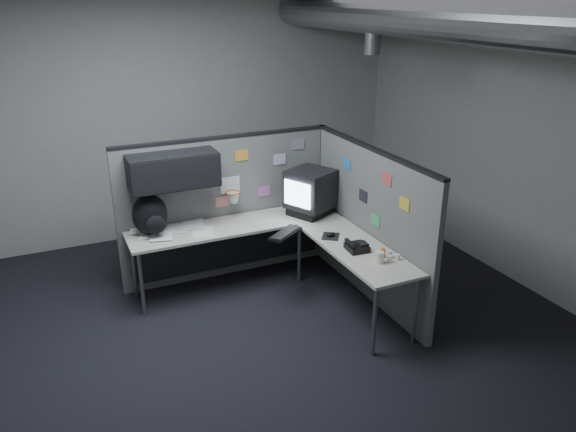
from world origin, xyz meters
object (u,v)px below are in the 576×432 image
monitor (310,192)px  phone (356,247)px  desk (267,240)px  backpack (150,216)px  keyboard (285,233)px

monitor → phone: bearing=-72.4°
desk → backpack: (-1.12, 0.36, 0.33)m
keyboard → phone: bearing=-42.8°
monitor → phone: monitor is taller
monitor → keyboard: (-0.50, -0.43, -0.24)m
desk → monitor: bearing=19.2°
backpack → monitor: bearing=5.9°
desk → phone: (0.60, -0.83, 0.15)m
desk → backpack: 1.22m
monitor → backpack: (-1.75, 0.14, -0.05)m
desk → keyboard: size_ratio=5.19×
backpack → phone: bearing=-24.2°
phone → monitor: bearing=103.3°
desk → keyboard: (0.12, -0.22, 0.14)m
monitor → desk: bearing=-141.7°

